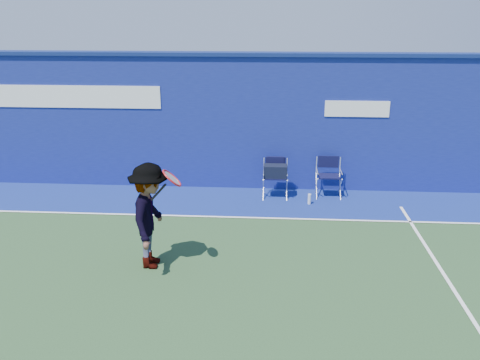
# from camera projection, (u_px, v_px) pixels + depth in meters

# --- Properties ---
(ground) EXTENTS (80.00, 80.00, 0.00)m
(ground) POSITION_uv_depth(u_px,v_px,m) (144.00, 303.00, 7.19)
(ground) COLOR #284625
(ground) RESTS_ON ground
(stadium_wall) EXTENTS (24.00, 0.50, 3.08)m
(stadium_wall) POSITION_uv_depth(u_px,v_px,m) (196.00, 120.00, 11.63)
(stadium_wall) COLOR navy
(stadium_wall) RESTS_ON ground
(out_of_bounds_strip) EXTENTS (24.00, 1.80, 0.01)m
(out_of_bounds_strip) POSITION_uv_depth(u_px,v_px,m) (190.00, 200.00, 11.07)
(out_of_bounds_strip) COLOR navy
(out_of_bounds_strip) RESTS_ON ground
(court_lines) EXTENTS (24.00, 12.00, 0.01)m
(court_lines) POSITION_uv_depth(u_px,v_px,m) (153.00, 281.00, 7.76)
(court_lines) COLOR white
(court_lines) RESTS_ON out_of_bounds_strip
(directors_chair_left) EXTENTS (0.51, 0.48, 0.87)m
(directors_chair_left) POSITION_uv_depth(u_px,v_px,m) (275.00, 181.00, 11.18)
(directors_chair_left) COLOR silver
(directors_chair_left) RESTS_ON ground
(directors_chair_right) EXTENTS (0.52, 0.47, 0.87)m
(directors_chair_right) POSITION_uv_depth(u_px,v_px,m) (328.00, 185.00, 11.26)
(directors_chair_right) COLOR silver
(directors_chair_right) RESTS_ON ground
(water_bottle) EXTENTS (0.07, 0.07, 0.23)m
(water_bottle) POSITION_uv_depth(u_px,v_px,m) (309.00, 199.00, 10.83)
(water_bottle) COLOR silver
(water_bottle) RESTS_ON ground
(tennis_player) EXTENTS (0.91, 1.13, 1.72)m
(tennis_player) POSITION_uv_depth(u_px,v_px,m) (150.00, 216.00, 8.00)
(tennis_player) COLOR #EA4738
(tennis_player) RESTS_ON ground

